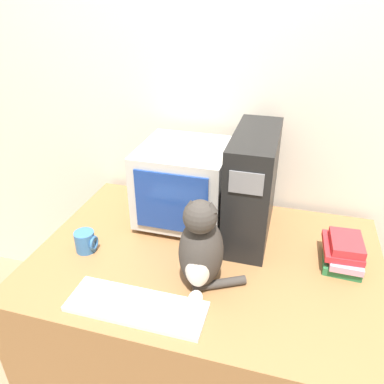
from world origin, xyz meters
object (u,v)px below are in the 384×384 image
Objects in this scene: keyboard at (136,306)px; crt_monitor at (185,183)px; cat at (201,249)px; computer_tower at (252,186)px; pen at (126,289)px; book_stack at (344,252)px; mug at (86,241)px.

crt_monitor is at bearing 90.40° from keyboard.
crt_monitor is 0.46m from cat.
pen is (-0.38, -0.50, -0.23)m from computer_tower.
book_stack is (0.39, -0.12, -0.18)m from computer_tower.
book_stack is at bearing -17.39° from computer_tower.
crt_monitor reaches higher than book_stack.
computer_tower is 0.69m from keyboard.
cat reaches higher than book_stack.
crt_monitor is 0.82× the size of keyboard.
cat is (-0.12, -0.39, -0.08)m from computer_tower.
pen is at bearing -33.66° from mug.
computer_tower is 0.41m from cat.
keyboard is at bearing -147.36° from book_stack.
mug is (-0.33, 0.25, 0.03)m from keyboard.
crt_monitor reaches higher than keyboard.
crt_monitor reaches higher than pen.
mug is (-0.51, 0.06, -0.11)m from cat.
computer_tower is at bearing 26.89° from mug.
book_stack reaches higher than pen.
book_stack is at bearing 22.12° from cat.
computer_tower is at bearing 67.28° from cat.
computer_tower reaches higher than mug.
cat is at bearing -7.10° from mug.
book_stack is at bearing 25.88° from pen.
pen is at bearing -161.71° from cat.
pen is at bearing 134.36° from keyboard.
keyboard is 1.31× the size of cat.
mug is at bearing -168.99° from book_stack.
crt_monitor is at bearing 175.01° from computer_tower.
cat is at bearing -152.89° from book_stack.
mug reaches higher than keyboard.
keyboard is 2.26× the size of book_stack.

